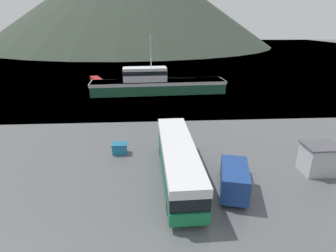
% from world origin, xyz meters
% --- Properties ---
extents(water_surface, '(240.00, 240.00, 0.00)m').
position_xyz_m(water_surface, '(0.00, 143.27, 0.00)').
color(water_surface, slate).
rests_on(water_surface, ground).
extents(tour_bus, '(2.87, 12.35, 3.06)m').
position_xyz_m(tour_bus, '(-0.07, 9.77, 1.74)').
color(tour_bus, '#146B3D').
rests_on(tour_bus, ground).
extents(delivery_van, '(3.22, 5.84, 2.26)m').
position_xyz_m(delivery_van, '(3.99, 7.81, 1.21)').
color(delivery_van, navy).
rests_on(delivery_van, ground).
extents(fishing_boat, '(24.47, 5.81, 10.26)m').
position_xyz_m(fishing_boat, '(-1.35, 38.38, 1.77)').
color(fishing_boat, '#1E5138').
rests_on(fishing_boat, water_surface).
extents(storage_bin, '(1.47, 1.09, 1.06)m').
position_xyz_m(storage_bin, '(-5.37, 14.52, 0.54)').
color(storage_bin, teal).
rests_on(storage_bin, ground).
extents(dock_kiosk, '(2.87, 2.30, 2.57)m').
position_xyz_m(dock_kiosk, '(11.98, 9.97, 1.30)').
color(dock_kiosk, '#B2B2B7').
rests_on(dock_kiosk, ground).
extents(small_boat, '(4.65, 7.63, 0.82)m').
position_xyz_m(small_boat, '(-13.83, 48.36, 0.41)').
color(small_boat, maroon).
rests_on(small_boat, water_surface).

